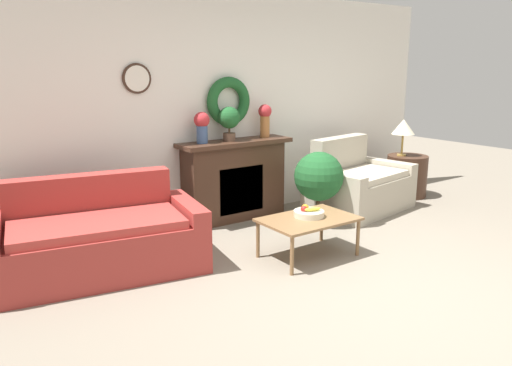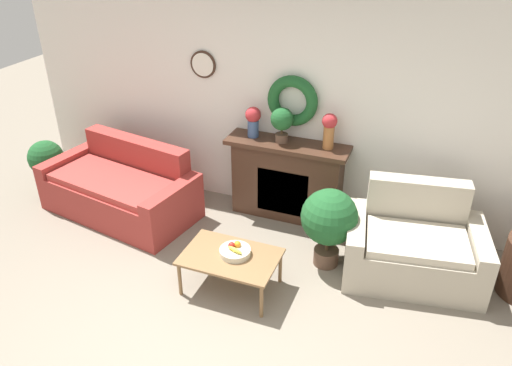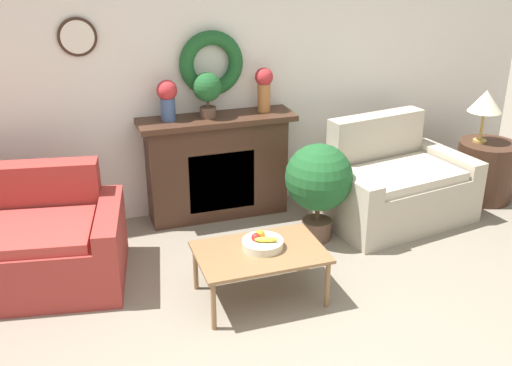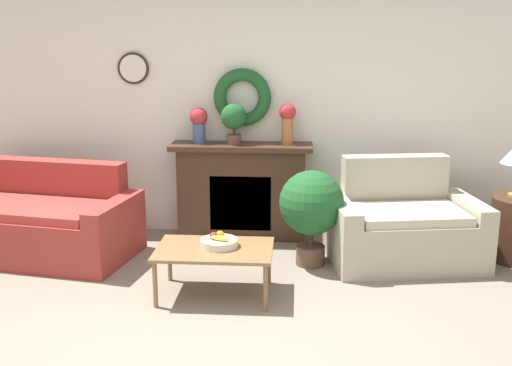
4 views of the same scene
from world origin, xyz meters
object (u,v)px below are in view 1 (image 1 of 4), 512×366
side_table_by_loveseat (407,176)px  potted_plant_floor_by_loveseat (319,179)px  potted_plant_on_mantel (229,120)px  loveseat_right (358,186)px  table_lamp (403,127)px  fireplace (234,180)px  vase_on_mantel_right (265,118)px  couch_left (97,239)px  fruit_bowl (308,213)px  vase_on_mantel_left (202,125)px  coffee_table (309,222)px

side_table_by_loveseat → potted_plant_floor_by_loveseat: 1.97m
side_table_by_loveseat → potted_plant_on_mantel: 2.90m
loveseat_right → side_table_by_loveseat: 1.10m
table_lamp → fireplace: bearing=170.6°
vase_on_mantel_right → side_table_by_loveseat: bearing=-12.6°
table_lamp → potted_plant_floor_by_loveseat: (-1.87, -0.32, -0.44)m
couch_left → potted_plant_floor_by_loveseat: potted_plant_floor_by_loveseat is taller
loveseat_right → table_lamp: 1.24m
fruit_bowl → table_lamp: bearing=20.9°
potted_plant_floor_by_loveseat → couch_left: bearing=177.7°
couch_left → potted_plant_on_mantel: 2.13m
vase_on_mantel_left → vase_on_mantel_right: size_ratio=0.89×
fruit_bowl → potted_plant_floor_by_loveseat: bearing=42.4°
fireplace → vase_on_mantel_left: 0.81m
vase_on_mantel_left → fireplace: bearing=-0.8°
side_table_by_loveseat → vase_on_mantel_right: 2.41m
vase_on_mantel_left → potted_plant_on_mantel: bearing=-3.3°
coffee_table → fruit_bowl: (0.03, 0.04, 0.07)m
table_lamp → fruit_bowl: bearing=-159.1°
table_lamp → couch_left: bearing=-177.2°
fruit_bowl → potted_plant_on_mantel: potted_plant_on_mantel is taller
fireplace → loveseat_right: bearing=-20.5°
fireplace → coffee_table: (-0.08, -1.46, -0.14)m
table_lamp → vase_on_mantel_right: size_ratio=1.28×
table_lamp → vase_on_mantel_left: bearing=171.8°
coffee_table → fireplace: bearing=86.8°
vase_on_mantel_left → potted_plant_on_mantel: potted_plant_on_mantel is taller
fireplace → fruit_bowl: bearing=-92.0°
side_table_by_loveseat → potted_plant_on_mantel: size_ratio=1.47×
coffee_table → couch_left: bearing=155.5°
loveseat_right → fruit_bowl: bearing=-161.2°
side_table_by_loveseat → potted_plant_floor_by_loveseat: size_ratio=0.68×
coffee_table → vase_on_mantel_right: (0.54, 1.47, 0.85)m
fireplace → couch_left: fireplace is taller
loveseat_right → vase_on_mantel_left: size_ratio=4.09×
vase_on_mantel_right → fruit_bowl: bearing=-109.6°
loveseat_right → potted_plant_on_mantel: (-1.61, 0.56, 0.91)m
couch_left → fruit_bowl: 2.00m
loveseat_right → vase_on_mantel_left: bearing=154.2°
fireplace → fruit_bowl: (-0.05, -1.42, -0.06)m
vase_on_mantel_left → side_table_by_loveseat: bearing=-9.0°
side_table_by_loveseat → fireplace: bearing=169.7°
potted_plant_on_mantel → potted_plant_floor_by_loveseat: potted_plant_on_mantel is taller
coffee_table → vase_on_mantel_left: bearing=103.2°
table_lamp → potted_plant_on_mantel: (-2.63, 0.41, 0.23)m
vase_on_mantel_right → potted_plant_on_mantel: vase_on_mantel_right is taller
couch_left → side_table_by_loveseat: 4.52m
vase_on_mantel_right → potted_plant_floor_by_loveseat: 1.02m
potted_plant_on_mantel → loveseat_right: bearing=-19.1°
fruit_bowl → vase_on_mantel_left: bearing=104.8°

